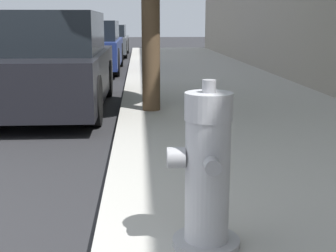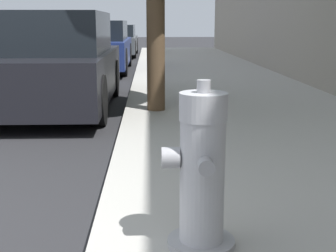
{
  "view_description": "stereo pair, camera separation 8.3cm",
  "coord_description": "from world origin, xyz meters",
  "px_view_note": "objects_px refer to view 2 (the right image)",
  "views": [
    {
      "loc": [
        2.08,
        -2.26,
        1.33
      ],
      "look_at": [
        2.3,
        1.29,
        0.54
      ],
      "focal_mm": 50.0,
      "sensor_mm": 36.0,
      "label": 1
    },
    {
      "loc": [
        2.16,
        -2.27,
        1.33
      ],
      "look_at": [
        2.3,
        1.29,
        0.54
      ],
      "focal_mm": 50.0,
      "sensor_mm": 36.0,
      "label": 2
    }
  ],
  "objects_px": {
    "parked_car_near": "(52,64)",
    "fire_hydrant": "(201,173)",
    "parked_car_mid": "(98,47)",
    "parked_car_far": "(114,41)"
  },
  "relations": [
    {
      "from": "parked_car_mid",
      "to": "parked_car_near",
      "type": "bearing_deg",
      "value": -90.79
    },
    {
      "from": "parked_car_mid",
      "to": "fire_hydrant",
      "type": "bearing_deg",
      "value": -81.0
    },
    {
      "from": "parked_car_far",
      "to": "parked_car_near",
      "type": "bearing_deg",
      "value": -90.37
    },
    {
      "from": "parked_car_near",
      "to": "fire_hydrant",
      "type": "bearing_deg",
      "value": -70.12
    },
    {
      "from": "parked_car_far",
      "to": "parked_car_mid",
      "type": "bearing_deg",
      "value": -89.95
    },
    {
      "from": "parked_car_near",
      "to": "parked_car_far",
      "type": "relative_size",
      "value": 0.91
    },
    {
      "from": "fire_hydrant",
      "to": "parked_car_mid",
      "type": "relative_size",
      "value": 0.21
    },
    {
      "from": "parked_car_near",
      "to": "parked_car_mid",
      "type": "xyz_separation_m",
      "value": [
        0.08,
        5.76,
        -0.04
      ]
    },
    {
      "from": "parked_car_near",
      "to": "parked_car_far",
      "type": "distance_m",
      "value": 11.66
    },
    {
      "from": "fire_hydrant",
      "to": "parked_car_far",
      "type": "distance_m",
      "value": 16.62
    }
  ]
}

